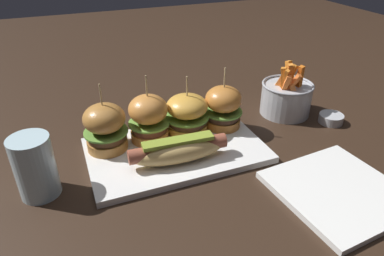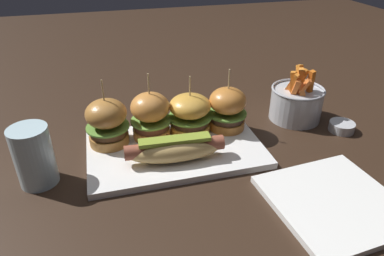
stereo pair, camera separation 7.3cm
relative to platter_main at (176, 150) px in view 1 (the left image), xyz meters
The scene contains 11 objects.
ground_plane 0.01m from the platter_main, ahead, with size 3.00×3.00×0.00m, color black.
platter_main is the anchor object (origin of this frame).
hot_dog 0.06m from the platter_main, 103.22° to the right, with size 0.20×0.07×0.05m.
slider_far_left 0.16m from the platter_main, 158.68° to the left, with size 0.09×0.09×0.15m.
slider_center_left 0.09m from the platter_main, 126.92° to the left, with size 0.09×0.09×0.15m.
slider_center_right 0.09m from the platter_main, 49.51° to the left, with size 0.10×0.10×0.13m.
slider_far_right 0.15m from the platter_main, 20.11° to the left, with size 0.09×0.09×0.14m.
fries_bucket 0.33m from the platter_main, 12.29° to the left, with size 0.13×0.13×0.14m.
sauce_ramekin 0.40m from the platter_main, ahead, with size 0.06×0.06×0.02m.
side_plate 0.33m from the platter_main, 45.19° to the right, with size 0.21×0.21×0.01m, color white.
water_glass 0.28m from the platter_main, behind, with size 0.07×0.07×0.12m, color silver.
Camera 1 is at (-0.20, -0.59, 0.42)m, focal length 32.64 mm.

